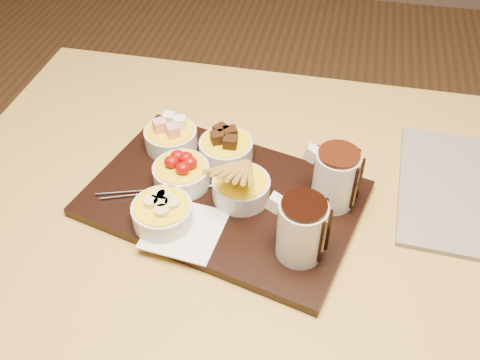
% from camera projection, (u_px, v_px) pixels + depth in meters
% --- Properties ---
extents(dining_table, '(1.20, 0.80, 0.75)m').
position_uv_depth(dining_table, '(268.00, 230.00, 1.03)').
color(dining_table, '#BD9B46').
rests_on(dining_table, ground).
extents(serving_board, '(0.52, 0.40, 0.02)m').
position_uv_depth(serving_board, '(223.00, 198.00, 0.94)').
color(serving_board, black).
rests_on(serving_board, dining_table).
extents(napkin, '(0.13, 0.13, 0.00)m').
position_uv_depth(napkin, '(184.00, 229.00, 0.87)').
color(napkin, white).
rests_on(napkin, serving_board).
extents(bowl_marshmallows, '(0.10, 0.10, 0.04)m').
position_uv_depth(bowl_marshmallows, '(171.00, 138.00, 1.02)').
color(bowl_marshmallows, beige).
rests_on(bowl_marshmallows, serving_board).
extents(bowl_cake, '(0.10, 0.10, 0.04)m').
position_uv_depth(bowl_cake, '(226.00, 150.00, 0.99)').
color(bowl_cake, beige).
rests_on(bowl_cake, serving_board).
extents(bowl_strawberries, '(0.10, 0.10, 0.04)m').
position_uv_depth(bowl_strawberries, '(181.00, 175.00, 0.94)').
color(bowl_strawberries, beige).
rests_on(bowl_strawberries, serving_board).
extents(bowl_biscotti, '(0.10, 0.10, 0.04)m').
position_uv_depth(bowl_biscotti, '(241.00, 189.00, 0.92)').
color(bowl_biscotti, beige).
rests_on(bowl_biscotti, serving_board).
extents(bowl_bananas, '(0.10, 0.10, 0.04)m').
position_uv_depth(bowl_bananas, '(163.00, 214.00, 0.87)').
color(bowl_bananas, beige).
rests_on(bowl_bananas, serving_board).
extents(pitcher_dark_chocolate, '(0.09, 0.09, 0.10)m').
position_uv_depth(pitcher_dark_chocolate, '(301.00, 230.00, 0.81)').
color(pitcher_dark_chocolate, silver).
rests_on(pitcher_dark_chocolate, serving_board).
extents(pitcher_milk_chocolate, '(0.09, 0.09, 0.10)m').
position_uv_depth(pitcher_milk_chocolate, '(335.00, 179.00, 0.89)').
color(pitcher_milk_chocolate, silver).
rests_on(pitcher_milk_chocolate, serving_board).
extents(fondue_skewers, '(0.11, 0.26, 0.01)m').
position_uv_depth(fondue_skewers, '(170.00, 188.00, 0.94)').
color(fondue_skewers, silver).
rests_on(fondue_skewers, serving_board).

